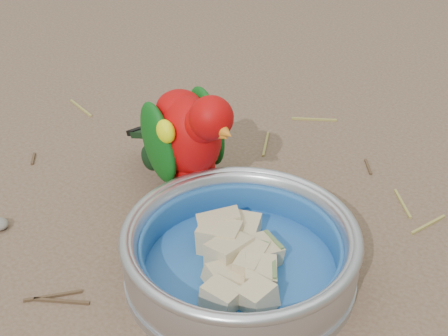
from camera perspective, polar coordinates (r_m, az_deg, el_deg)
The scene contains 6 objects.
ground at distance 0.68m, azimuth -2.84°, elevation -11.98°, with size 60.00×60.00×0.00m, color brown.
food_bowl at distance 0.71m, azimuth 1.35°, elevation -8.67°, with size 0.24×0.24×0.02m, color #B2B2BA.
bowl_wall at distance 0.69m, azimuth 1.39°, elevation -6.81°, with size 0.24×0.24×0.04m, color #B2B2BA, non-canonical shape.
fruit_wedges at distance 0.70m, azimuth 1.38°, elevation -7.26°, with size 0.14×0.14×0.03m, color tan, non-canonical shape.
lory_parrot at distance 0.78m, azimuth -2.93°, elevation 1.83°, with size 0.09×0.19×0.15m, color #AB0505, non-canonical shape.
ground_debris at distance 0.66m, azimuth 0.78°, elevation -13.21°, with size 0.90×0.80×0.01m, color olive, non-canonical shape.
Camera 1 is at (0.31, -0.37, 0.48)m, focal length 55.00 mm.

